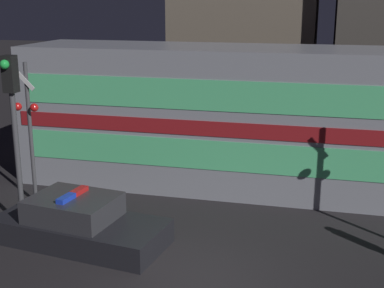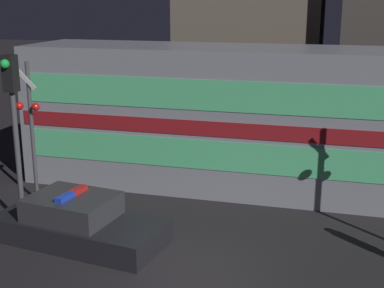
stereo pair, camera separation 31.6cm
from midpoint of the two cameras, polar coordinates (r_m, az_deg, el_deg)
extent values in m
plane|color=#262326|center=(11.73, -0.68, -14.43)|extent=(120.00, 120.00, 0.00)
cube|color=gray|center=(16.59, 8.94, 2.50)|extent=(16.20, 3.17, 4.40)
cube|color=maroon|center=(15.04, 8.38, 1.20)|extent=(15.88, 0.03, 0.44)
cube|color=#59D88C|center=(15.25, 8.26, -1.68)|extent=(15.39, 0.02, 0.88)
cube|color=#59D88C|center=(14.84, 8.52, 4.83)|extent=(15.39, 0.02, 0.88)
cube|color=black|center=(13.60, -12.45, -9.03)|extent=(4.43, 2.40, 0.60)
cube|color=#333338|center=(13.47, -13.19, -6.64)|extent=(2.23, 1.88, 0.56)
cube|color=blue|center=(13.14, -13.96, -5.66)|extent=(0.27, 0.57, 0.12)
cube|color=red|center=(13.56, -12.61, -4.92)|extent=(0.27, 0.57, 0.12)
cylinder|color=#4C4C51|center=(15.98, -17.37, 0.97)|extent=(0.11, 0.11, 4.12)
sphere|color=red|center=(15.83, -18.64, 3.80)|extent=(0.23, 0.23, 0.23)
sphere|color=red|center=(15.57, -17.04, 3.74)|extent=(0.23, 0.23, 0.23)
cube|color=white|center=(15.62, -17.97, 6.47)|extent=(0.58, 0.03, 0.58)
cylinder|color=#4C4C51|center=(14.27, -18.68, -1.90)|extent=(0.14, 0.14, 3.60)
cube|color=black|center=(13.81, -19.47, 7.06)|extent=(0.30, 0.30, 0.90)
sphere|color=green|center=(13.61, -20.01, 7.98)|extent=(0.23, 0.23, 0.23)
cube|color=#726656|center=(25.31, 5.62, 13.76)|extent=(6.21, 5.68, 10.36)
camera|label=1|loc=(0.16, -90.62, -0.17)|focal=50.00mm
camera|label=2|loc=(0.16, 89.38, 0.17)|focal=50.00mm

